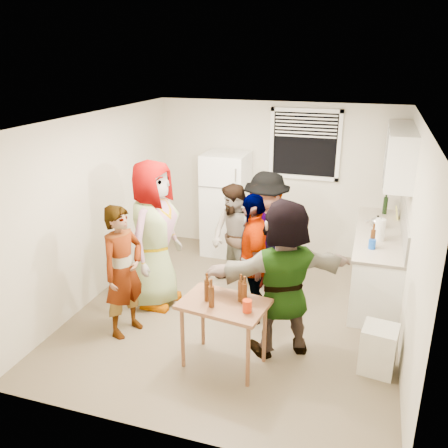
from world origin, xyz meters
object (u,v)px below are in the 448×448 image
(blue_cup, at_px, (372,249))
(refrigerator, at_px, (226,204))
(trash_bin, at_px, (378,350))
(red_cup, at_px, (247,311))
(wine_bottle, at_px, (384,214))
(beer_bottle_counter, at_px, (372,247))
(serving_table, at_px, (224,363))
(kettle, at_px, (377,227))
(guest_black, at_px, (251,317))
(guest_grey, at_px, (158,302))
(guest_back_left, at_px, (234,286))
(beer_bottle_table, at_px, (207,300))
(guest_orange, at_px, (280,349))
(guest_stripe, at_px, (128,331))
(guest_back_right, at_px, (264,288))

(blue_cup, bearing_deg, refrigerator, 149.63)
(trash_bin, relative_size, red_cup, 4.07)
(wine_bottle, relative_size, beer_bottle_counter, 1.16)
(wine_bottle, xyz_separation_m, serving_table, (-1.58, -3.10, -0.90))
(wine_bottle, bearing_deg, kettle, -98.62)
(refrigerator, height_order, serving_table, refrigerator)
(kettle, bearing_deg, beer_bottle_counter, -99.89)
(refrigerator, distance_m, guest_black, 2.36)
(guest_grey, xyz_separation_m, guest_back_left, (0.86, 0.76, 0.00))
(refrigerator, distance_m, guest_back_left, 1.57)
(guest_grey, bearing_deg, beer_bottle_counter, -72.17)
(beer_bottle_table, bearing_deg, beer_bottle_counter, 46.28)
(kettle, relative_size, guest_black, 0.14)
(beer_bottle_table, distance_m, guest_orange, 1.14)
(wine_bottle, relative_size, guest_grey, 0.13)
(red_cup, height_order, guest_grey, red_cup)
(red_cup, relative_size, guest_grey, 0.06)
(guest_stripe, xyz_separation_m, guest_orange, (1.86, 0.19, 0.00))
(refrigerator, bearing_deg, guest_stripe, -98.32)
(wine_bottle, bearing_deg, serving_table, -117.04)
(kettle, bearing_deg, refrigerator, 160.77)
(red_cup, bearing_deg, guest_black, 101.63)
(refrigerator, relative_size, guest_back_right, 0.98)
(blue_cup, xyz_separation_m, guest_stripe, (-2.75, -1.36, -0.90))
(guest_black, bearing_deg, guest_grey, -109.91)
(guest_grey, bearing_deg, serving_table, -124.26)
(wine_bottle, relative_size, guest_back_left, 0.17)
(beer_bottle_counter, xyz_separation_m, guest_stripe, (-2.75, -1.41, -0.90))
(serving_table, height_order, red_cup, red_cup)
(blue_cup, bearing_deg, guest_grey, -167.47)
(beer_bottle_table, height_order, guest_back_right, beer_bottle_table)
(wine_bottle, distance_m, guest_orange, 2.99)
(trash_bin, relative_size, guest_stripe, 0.32)
(blue_cup, xyz_separation_m, beer_bottle_table, (-1.61, -1.63, -0.14))
(blue_cup, xyz_separation_m, guest_orange, (-0.89, -1.17, -0.90))
(blue_cup, bearing_deg, guest_back_left, 175.00)
(serving_table, height_order, guest_back_left, serving_table)
(beer_bottle_counter, height_order, guest_back_right, beer_bottle_counter)
(trash_bin, xyz_separation_m, beer_bottle_table, (-1.78, -0.41, 0.51))
(kettle, distance_m, blue_cup, 0.82)
(beer_bottle_counter, relative_size, trash_bin, 0.44)
(trash_bin, bearing_deg, guest_black, 157.91)
(wine_bottle, relative_size, guest_stripe, 0.16)
(red_cup, distance_m, guest_black, 1.38)
(blue_cup, distance_m, red_cup, 2.08)
(kettle, bearing_deg, wine_bottle, 75.22)
(beer_bottle_counter, distance_m, guest_grey, 2.93)
(refrigerator, relative_size, guest_back_left, 1.11)
(serving_table, bearing_deg, guest_grey, 141.52)
(blue_cup, xyz_separation_m, trash_bin, (0.16, -1.23, -0.65))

